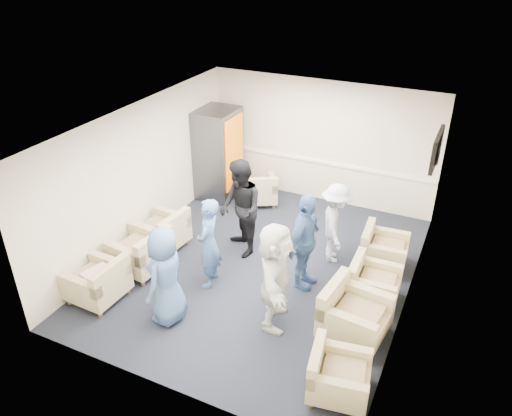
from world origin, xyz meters
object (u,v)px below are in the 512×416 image
at_px(armchair_left_far, 163,233).
at_px(person_mid_right, 305,242).
at_px(armchair_right_near, 336,376).
at_px(vending_machine, 218,154).
at_px(person_front_right, 275,276).
at_px(armchair_right_midnear, 351,316).
at_px(armchair_right_midfar, 371,284).
at_px(armchair_left_near, 99,283).
at_px(armchair_right_far, 381,250).
at_px(person_back_right, 335,224).
at_px(armchair_left_mid, 143,253).
at_px(person_back_left, 240,209).
at_px(person_front_left, 166,276).
at_px(armchair_corner, 258,191).
at_px(person_mid_left, 209,243).

height_order(armchair_left_far, person_mid_right, person_mid_right).
bearing_deg(armchair_right_near, armchair_left_far, 54.90).
distance_m(vending_machine, person_front_right, 4.44).
bearing_deg(person_mid_right, armchair_right_midnear, -123.74).
relative_size(armchair_right_near, person_front_right, 0.50).
xyz_separation_m(armchair_right_midnear, armchair_right_midfar, (0.07, 0.96, -0.05)).
distance_m(armchair_right_near, person_front_right, 1.67).
distance_m(armchair_left_near, armchair_right_far, 4.88).
height_order(armchair_right_midnear, person_back_right, person_back_right).
bearing_deg(armchair_right_far, armchair_left_mid, 113.67).
xyz_separation_m(armchair_right_near, vending_machine, (-4.10, 4.35, 0.71)).
distance_m(armchair_left_far, person_front_right, 2.94).
relative_size(armchair_right_near, person_back_left, 0.47).
xyz_separation_m(armchair_right_midfar, person_back_left, (-2.54, 0.34, 0.62)).
relative_size(armchair_right_near, armchair_right_far, 1.05).
height_order(armchair_right_midfar, person_front_right, person_front_right).
relative_size(armchair_left_mid, armchair_right_near, 1.11).
xyz_separation_m(armchair_right_far, person_front_left, (-2.63, -2.84, 0.50)).
bearing_deg(armchair_left_near, armchair_left_far, -179.31).
height_order(armchair_left_far, person_front_right, person_front_right).
relative_size(armchair_right_far, armchair_corner, 0.76).
distance_m(armchair_left_far, person_back_right, 3.21).
height_order(armchair_right_near, armchair_corner, armchair_corner).
distance_m(armchair_corner, person_mid_left, 3.04).
relative_size(person_mid_left, person_mid_right, 0.94).
distance_m(armchair_right_midfar, armchair_corner, 3.78).
bearing_deg(armchair_left_near, armchair_right_midfar, 117.95).
bearing_deg(armchair_left_far, person_mid_right, 96.96).
distance_m(vending_machine, person_back_right, 3.45).
relative_size(armchair_right_midnear, person_mid_left, 0.62).
bearing_deg(armchair_corner, armchair_right_midfar, 113.35).
distance_m(armchair_left_near, person_back_left, 2.72).
bearing_deg(armchair_left_far, armchair_right_near, 69.65).
xyz_separation_m(armchair_left_mid, person_back_left, (1.30, 1.26, 0.57)).
xyz_separation_m(armchair_right_midnear, armchair_right_far, (-0.00, 2.00, -0.05)).
bearing_deg(person_mid_right, person_front_left, 141.89).
relative_size(armchair_left_near, person_front_right, 0.49).
bearing_deg(armchair_left_far, armchair_right_midnear, 84.07).
bearing_deg(person_front_left, armchair_right_midfar, 123.00).
xyz_separation_m(armchair_right_midfar, armchair_corner, (-3.06, 2.22, 0.01)).
distance_m(armchair_right_far, person_mid_right, 1.66).
height_order(vending_machine, person_mid_right, vending_machine).
relative_size(armchair_left_far, armchair_corner, 0.85).
bearing_deg(vending_machine, person_front_right, -50.18).
distance_m(armchair_left_far, armchair_corner, 2.54).
bearing_deg(person_back_left, armchair_right_far, 60.87).
xyz_separation_m(person_back_left, person_front_right, (1.34, -1.51, -0.06)).
relative_size(armchair_left_far, armchair_right_midfar, 1.17).
bearing_deg(armchair_left_mid, armchair_corner, 172.54).
relative_size(armchair_left_near, person_back_right, 0.56).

